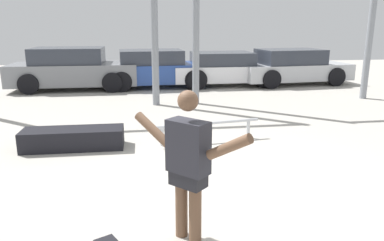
# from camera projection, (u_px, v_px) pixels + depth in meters

# --- Properties ---
(ground_plane) EXTENTS (36.00, 36.00, 0.00)m
(ground_plane) POSITION_uv_depth(u_px,v_px,m) (222.00, 191.00, 5.23)
(ground_plane) COLOR #B2ADA3
(skateboarder) EXTENTS (1.09, 1.13, 1.63)m
(skateboarder) POSITION_uv_depth(u_px,v_px,m) (188.00, 161.00, 3.85)
(skateboarder) COLOR brown
(skateboarder) RESTS_ON ground_plane
(grind_box) EXTENTS (1.85, 0.62, 0.38)m
(grind_box) POSITION_uv_depth(u_px,v_px,m) (73.00, 139.00, 6.98)
(grind_box) COLOR black
(grind_box) RESTS_ON ground_plane
(grind_rail) EXTENTS (2.18, 0.39, 0.40)m
(grind_rail) POSITION_uv_depth(u_px,v_px,m) (207.00, 126.00, 7.34)
(grind_rail) COLOR #B7BABF
(grind_rail) RESTS_ON ground_plane
(parked_car_grey) EXTENTS (4.40, 2.04, 1.47)m
(parked_car_grey) POSITION_uv_depth(u_px,v_px,m) (73.00, 69.00, 13.27)
(parked_car_grey) COLOR slate
(parked_car_grey) RESTS_ON ground_plane
(parked_car_blue) EXTENTS (4.16, 2.08, 1.35)m
(parked_car_blue) POSITION_uv_depth(u_px,v_px,m) (155.00, 69.00, 13.75)
(parked_car_blue) COLOR #284793
(parked_car_blue) RESTS_ON ground_plane
(parked_car_white) EXTENTS (4.05, 2.00, 1.25)m
(parked_car_white) POSITION_uv_depth(u_px,v_px,m) (225.00, 69.00, 14.16)
(parked_car_white) COLOR white
(parked_car_white) RESTS_ON ground_plane
(parked_car_silver) EXTENTS (4.39, 2.24, 1.34)m
(parked_car_silver) POSITION_uv_depth(u_px,v_px,m) (292.00, 67.00, 14.43)
(parked_car_silver) COLOR #B7BABF
(parked_car_silver) RESTS_ON ground_plane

